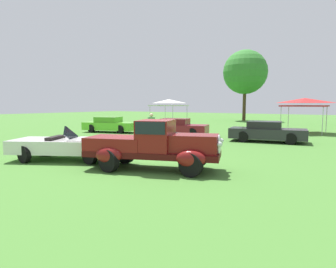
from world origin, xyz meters
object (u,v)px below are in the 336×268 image
Objects in this scene: feature_pickup_truck at (154,144)px; spectator_between_cars at (151,126)px; show_car_lime at (110,125)px; canopy_tent_center_field at (305,102)px; neighbor_convertible at (68,145)px; canopy_tent_left_field at (169,102)px; show_car_charcoal at (267,132)px; show_car_burgundy at (177,127)px.

spectator_between_cars is (-4.58, 5.95, 0.04)m from feature_pickup_truck.
canopy_tent_center_field reaches higher than show_car_lime.
neighbor_convertible reaches higher than show_car_lime.
canopy_tent_left_field reaches higher than spectator_between_cars.
neighbor_convertible is 11.43m from show_car_lime.
spectator_between_cars is (6.18, -2.68, 0.31)m from show_car_lime.
feature_pickup_truck is 2.83× the size of spectator_between_cars.
show_car_lime is at bearing 126.90° from neighbor_convertible.
show_car_charcoal is at bearing 82.53° from feature_pickup_truck.
canopy_tent_left_field reaches higher than show_car_burgundy.
neighbor_convertible reaches higher than show_car_charcoal.
canopy_tent_center_field is at bearing 70.53° from neighbor_convertible.
show_car_lime is at bearing 156.59° from spectator_between_cars.
neighbor_convertible is at bearing -83.97° from spectator_between_cars.
feature_pickup_truck reaches higher than show_car_charcoal.
show_car_lime is 5.89m from show_car_burgundy.
show_car_lime is at bearing -147.91° from canopy_tent_center_field.
canopy_tent_left_field is (-9.81, 15.71, 1.55)m from feature_pickup_truck.
show_car_lime is 6.74m from spectator_between_cars.
canopy_tent_left_field is at bearing 121.98° from feature_pickup_truck.
neighbor_convertible is 1.43× the size of canopy_tent_center_field.
show_car_charcoal is (1.26, 9.57, -0.27)m from feature_pickup_truck.
show_car_charcoal is at bearing -29.02° from canopy_tent_left_field.
show_car_lime is (-6.86, 9.14, 0.02)m from neighbor_convertible.
feature_pickup_truck is at bearing -62.33° from show_car_burgundy.
canopy_tent_center_field is at bearing 4.99° from canopy_tent_left_field.
neighbor_convertible is at bearing -69.99° from canopy_tent_left_field.
neighbor_convertible is at bearing -109.47° from canopy_tent_center_field.
feature_pickup_truck is 1.64× the size of canopy_tent_left_field.
canopy_tent_center_field is (0.95, 7.19, 1.82)m from show_car_charcoal.
show_car_charcoal is 1.44× the size of canopy_tent_center_field.
show_car_charcoal is 2.70× the size of spectator_between_cars.
canopy_tent_center_field is (6.11, 17.27, 1.84)m from neighbor_convertible.
show_car_charcoal is at bearing 4.50° from show_car_lime.
feature_pickup_truck is 13.80m from show_car_lime.
neighbor_convertible is 9.95m from show_car_burgundy.
show_car_charcoal is 1.56× the size of canopy_tent_left_field.
feature_pickup_truck reaches higher than neighbor_convertible.
show_car_burgundy is 2.68× the size of spectator_between_cars.
canopy_tent_center_field is at bearing 82.51° from feature_pickup_truck.
show_car_burgundy and show_car_charcoal have the same top height.
feature_pickup_truck is at bearing 7.50° from neighbor_convertible.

